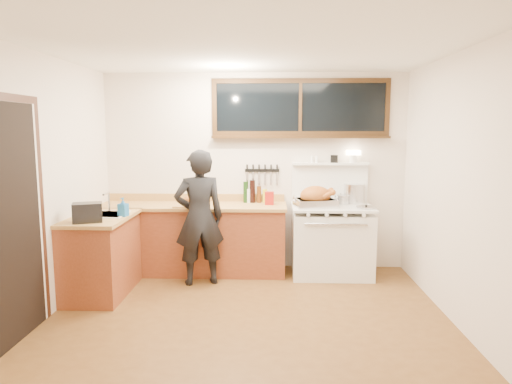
{
  "coord_description": "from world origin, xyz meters",
  "views": [
    {
      "loc": [
        0.23,
        -4.34,
        1.87
      ],
      "look_at": [
        0.05,
        0.85,
        1.15
      ],
      "focal_mm": 32.0,
      "sensor_mm": 36.0,
      "label": 1
    }
  ],
  "objects_px": {
    "vintage_stove": "(331,239)",
    "cutting_board": "(191,203)",
    "man": "(199,218)",
    "roast_turkey": "(316,198)"
  },
  "relations": [
    {
      "from": "man",
      "to": "roast_turkey",
      "type": "height_order",
      "value": "man"
    },
    {
      "from": "cutting_board",
      "to": "roast_turkey",
      "type": "xyz_separation_m",
      "value": [
        1.57,
        0.05,
        0.05
      ]
    },
    {
      "from": "vintage_stove",
      "to": "cutting_board",
      "type": "distance_m",
      "value": 1.85
    },
    {
      "from": "vintage_stove",
      "to": "man",
      "type": "xyz_separation_m",
      "value": [
        -1.64,
        -0.41,
        0.35
      ]
    },
    {
      "from": "man",
      "to": "cutting_board",
      "type": "xyz_separation_m",
      "value": [
        -0.15,
        0.28,
        0.14
      ]
    },
    {
      "from": "vintage_stove",
      "to": "cutting_board",
      "type": "height_order",
      "value": "vintage_stove"
    },
    {
      "from": "man",
      "to": "roast_turkey",
      "type": "bearing_deg",
      "value": 13.09
    },
    {
      "from": "cutting_board",
      "to": "roast_turkey",
      "type": "distance_m",
      "value": 1.57
    },
    {
      "from": "cutting_board",
      "to": "roast_turkey",
      "type": "relative_size",
      "value": 0.74
    },
    {
      "from": "vintage_stove",
      "to": "man",
      "type": "height_order",
      "value": "man"
    }
  ]
}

